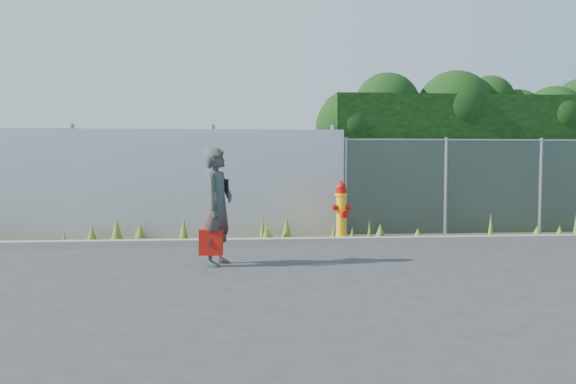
# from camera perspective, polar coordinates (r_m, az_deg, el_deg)

# --- Properties ---
(ground) EXTENTS (80.00, 80.00, 0.00)m
(ground) POSITION_cam_1_polar(r_m,az_deg,el_deg) (8.72, 2.81, -7.05)
(ground) COLOR #333335
(ground) RESTS_ON ground
(curb) EXTENTS (16.00, 0.22, 0.12)m
(curb) POSITION_cam_1_polar(r_m,az_deg,el_deg) (10.48, 1.44, -5.02)
(curb) COLOR gray
(curb) RESTS_ON ground
(weed_strip) EXTENTS (16.00, 1.28, 0.54)m
(weed_strip) POSITION_cam_1_polar(r_m,az_deg,el_deg) (11.01, -3.01, -4.33)
(weed_strip) COLOR #403A25
(weed_strip) RESTS_ON ground
(corrugated_fence) EXTENTS (8.50, 0.21, 2.30)m
(corrugated_fence) POSITION_cam_1_polar(r_m,az_deg,el_deg) (11.70, -15.25, 0.85)
(corrugated_fence) COLOR #B3B7BB
(corrugated_fence) RESTS_ON ground
(chainlink_fence) EXTENTS (6.50, 0.07, 2.05)m
(chainlink_fence) POSITION_cam_1_polar(r_m,az_deg,el_deg) (12.74, 20.15, 0.61)
(chainlink_fence) COLOR gray
(chainlink_fence) RESTS_ON ground
(hedge) EXTENTS (7.65, 1.77, 3.62)m
(hedge) POSITION_cam_1_polar(r_m,az_deg,el_deg) (13.65, 18.41, 4.64)
(hedge) COLOR black
(hedge) RESTS_ON ground
(fire_hydrant) EXTENTS (0.39, 0.35, 1.16)m
(fire_hydrant) POSITION_cam_1_polar(r_m,az_deg,el_deg) (11.20, 5.42, -1.93)
(fire_hydrant) COLOR yellow
(fire_hydrant) RESTS_ON ground
(woman) EXTENTS (0.63, 0.75, 1.74)m
(woman) POSITION_cam_1_polar(r_m,az_deg,el_deg) (8.38, -7.14, -1.47)
(woman) COLOR #0F6257
(woman) RESTS_ON ground
(red_tote_bag) EXTENTS (0.34, 0.13, 0.45)m
(red_tote_bag) POSITION_cam_1_polar(r_m,az_deg,el_deg) (8.29, -7.84, -5.07)
(red_tote_bag) COLOR #AA1A09
(black_shoulder_bag) EXTENTS (0.27, 0.11, 0.20)m
(black_shoulder_bag) POSITION_cam_1_polar(r_m,az_deg,el_deg) (8.48, -6.98, 0.63)
(black_shoulder_bag) COLOR black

